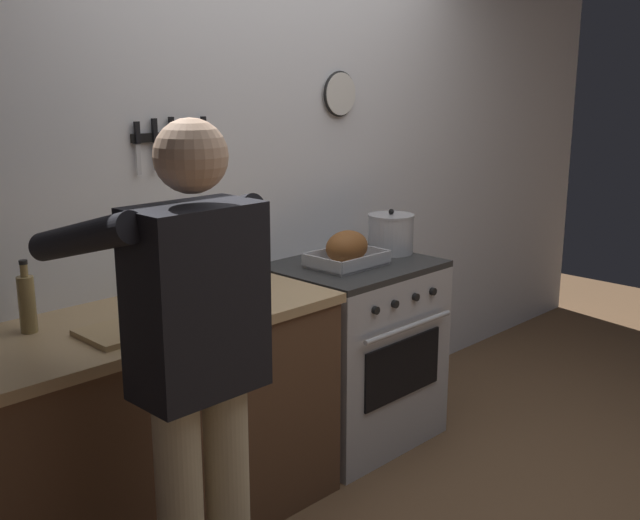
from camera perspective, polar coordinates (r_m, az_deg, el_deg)
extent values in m
cube|color=silver|center=(3.64, -3.96, 6.25)|extent=(6.00, 0.10, 2.60)
cube|color=black|center=(3.21, -11.24, 9.16)|extent=(0.37, 0.02, 0.04)
cube|color=silver|center=(3.12, -13.55, 7.41)|extent=(0.02, 0.00, 0.12)
cube|color=black|center=(3.11, -13.66, 9.34)|extent=(0.02, 0.02, 0.09)
cube|color=silver|center=(3.16, -12.29, 7.57)|extent=(0.02, 0.00, 0.12)
cube|color=black|center=(3.15, -12.39, 9.54)|extent=(0.02, 0.02, 0.10)
cube|color=silver|center=(3.21, -11.07, 7.77)|extent=(0.02, 0.00, 0.12)
cube|color=black|center=(3.20, -11.16, 9.68)|extent=(0.02, 0.02, 0.10)
cube|color=silver|center=(3.26, -9.87, 7.51)|extent=(0.02, 0.00, 0.16)
cube|color=black|center=(3.25, -9.96, 9.70)|extent=(0.02, 0.02, 0.09)
cube|color=silver|center=(3.31, -8.71, 7.52)|extent=(0.02, 0.00, 0.17)
cube|color=black|center=(3.29, -8.79, 9.85)|extent=(0.02, 0.02, 0.10)
cylinder|color=white|center=(3.86, 1.50, 12.43)|extent=(0.21, 0.02, 0.21)
torus|color=black|center=(3.86, 1.50, 12.43)|extent=(0.23, 0.02, 0.23)
cube|color=brown|center=(2.95, -16.94, -13.93)|extent=(2.00, 0.62, 0.86)
cube|color=tan|center=(2.78, -17.58, -5.64)|extent=(2.03, 0.65, 0.04)
cube|color=#BCBCC1|center=(3.75, 2.48, -7.14)|extent=(0.76, 0.62, 0.87)
cube|color=black|center=(3.56, 6.29, -8.14)|extent=(0.53, 0.01, 0.28)
cube|color=#2D2D2D|center=(3.62, 2.55, -0.47)|extent=(0.76, 0.62, 0.03)
cylinder|color=black|center=(3.29, 4.24, -3.82)|extent=(0.04, 0.02, 0.04)
cylinder|color=black|center=(3.39, 5.69, -3.33)|extent=(0.04, 0.02, 0.04)
cylinder|color=black|center=(3.51, 7.26, -2.80)|extent=(0.04, 0.02, 0.04)
cylinder|color=black|center=(3.61, 8.54, -2.37)|extent=(0.04, 0.02, 0.04)
cylinder|color=silver|center=(3.47, 6.76, -5.04)|extent=(0.61, 0.02, 0.02)
cylinder|color=#C6B793|center=(2.54, -6.96, -18.14)|extent=(0.14, 0.14, 0.86)
cube|color=black|center=(2.20, -9.31, -3.04)|extent=(0.38, 0.22, 0.56)
sphere|color=tan|center=(2.12, -9.74, 7.75)|extent=(0.21, 0.21, 0.21)
cylinder|color=black|center=(2.25, -17.48, 1.60)|extent=(0.09, 0.55, 0.22)
cylinder|color=black|center=(2.47, -8.90, 3.09)|extent=(0.09, 0.55, 0.22)
cube|color=#B7B7BC|center=(3.56, 2.04, -0.34)|extent=(0.34, 0.25, 0.01)
cube|color=#B7B7BC|center=(3.47, 3.56, -0.15)|extent=(0.34, 0.01, 0.05)
cube|color=#B7B7BC|center=(3.64, 0.59, 0.50)|extent=(0.34, 0.01, 0.05)
cube|color=#B7B7BC|center=(3.44, 0.12, -0.29)|extent=(0.01, 0.25, 0.05)
cube|color=#B7B7BC|center=(3.68, 3.83, 0.62)|extent=(0.01, 0.25, 0.05)
ellipsoid|color=brown|center=(3.54, 2.05, 0.98)|extent=(0.23, 0.17, 0.16)
cylinder|color=#B7B7BC|center=(3.82, 5.37, 1.90)|extent=(0.23, 0.23, 0.19)
cylinder|color=#B2B2B7|center=(3.80, 5.40, 3.36)|extent=(0.23, 0.23, 0.01)
sphere|color=black|center=(3.80, 5.41, 3.66)|extent=(0.03, 0.03, 0.03)
cube|color=tan|center=(2.73, -13.86, -5.06)|extent=(0.36, 0.24, 0.02)
cylinder|color=#997F4C|center=(2.81, -21.25, -3.15)|extent=(0.06, 0.06, 0.20)
cylinder|color=#997F4C|center=(2.77, -21.47, -0.74)|extent=(0.03, 0.03, 0.04)
cylinder|color=black|center=(2.77, -21.52, -0.16)|extent=(0.03, 0.03, 0.01)
cylinder|color=gold|center=(3.28, -9.29, -0.21)|extent=(0.08, 0.08, 0.18)
cylinder|color=gold|center=(3.26, -9.36, 1.67)|extent=(0.03, 0.03, 0.04)
cylinder|color=black|center=(3.25, -9.38, 2.13)|extent=(0.04, 0.04, 0.01)
cylinder|color=#385623|center=(3.02, -10.55, -1.15)|extent=(0.07, 0.07, 0.22)
cylinder|color=#385623|center=(2.98, -10.65, 1.30)|extent=(0.03, 0.03, 0.05)
cylinder|color=black|center=(2.98, -10.68, 1.88)|extent=(0.04, 0.04, 0.01)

